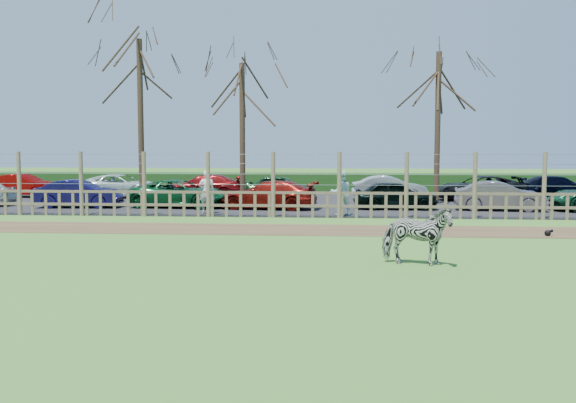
# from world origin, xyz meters

# --- Properties ---
(ground) EXTENTS (120.00, 120.00, 0.00)m
(ground) POSITION_xyz_m (0.00, 0.00, 0.00)
(ground) COLOR #6EA848
(ground) RESTS_ON ground
(dirt_strip) EXTENTS (34.00, 2.80, 0.01)m
(dirt_strip) POSITION_xyz_m (0.00, 4.50, 0.01)
(dirt_strip) COLOR brown
(dirt_strip) RESTS_ON ground
(asphalt) EXTENTS (44.00, 13.00, 0.04)m
(asphalt) POSITION_xyz_m (0.00, 14.50, 0.02)
(asphalt) COLOR #232326
(asphalt) RESTS_ON ground
(hedge) EXTENTS (46.00, 2.00, 1.10)m
(hedge) POSITION_xyz_m (0.00, 21.50, 0.55)
(hedge) COLOR #1E4716
(hedge) RESTS_ON ground
(fence) EXTENTS (30.16, 0.16, 2.50)m
(fence) POSITION_xyz_m (0.00, 8.00, 0.80)
(fence) COLOR brown
(fence) RESTS_ON ground
(tree_left) EXTENTS (4.80, 4.80, 7.88)m
(tree_left) POSITION_xyz_m (-6.50, 12.50, 5.62)
(tree_left) COLOR #3D2B1E
(tree_left) RESTS_ON ground
(tree_mid) EXTENTS (4.80, 4.80, 6.83)m
(tree_mid) POSITION_xyz_m (-2.00, 13.50, 4.87)
(tree_mid) COLOR #3D2B1E
(tree_mid) RESTS_ON ground
(tree_right) EXTENTS (4.80, 4.80, 7.35)m
(tree_right) POSITION_xyz_m (7.00, 14.00, 5.24)
(tree_right) COLOR #3D2B1E
(tree_right) RESTS_ON ground
(zebra) EXTENTS (1.74, 1.05, 1.37)m
(zebra) POSITION_xyz_m (4.27, -1.41, 0.69)
(zebra) COLOR gray
(zebra) RESTS_ON ground
(visitor_a) EXTENTS (0.71, 0.55, 1.72)m
(visitor_a) POSITION_xyz_m (-2.73, 8.82, 0.90)
(visitor_a) COLOR silver
(visitor_a) RESTS_ON asphalt
(visitor_b) EXTENTS (0.92, 0.76, 1.72)m
(visitor_b) POSITION_xyz_m (2.57, 8.60, 0.90)
(visitor_b) COLOR silver
(visitor_b) RESTS_ON asphalt
(crow) EXTENTS (0.26, 0.19, 0.21)m
(crow) POSITION_xyz_m (8.81, 3.65, 0.10)
(crow) COLOR black
(crow) RESTS_ON ground
(car_1) EXTENTS (3.71, 1.47, 1.20)m
(car_1) POSITION_xyz_m (-8.80, 10.88, 0.64)
(car_1) COLOR #120F44
(car_1) RESTS_ON asphalt
(car_2) EXTENTS (4.51, 2.46, 1.20)m
(car_2) POSITION_xyz_m (-4.45, 11.30, 0.64)
(car_2) COLOR #0F5529
(car_2) RESTS_ON asphalt
(car_3) EXTENTS (4.32, 2.20, 1.20)m
(car_3) POSITION_xyz_m (-0.50, 10.87, 0.64)
(car_3) COLOR maroon
(car_3) RESTS_ON asphalt
(car_4) EXTENTS (3.53, 1.43, 1.20)m
(car_4) POSITION_xyz_m (4.88, 11.18, 0.64)
(car_4) COLOR black
(car_4) RESTS_ON asphalt
(car_5) EXTENTS (3.76, 1.67, 1.20)m
(car_5) POSITION_xyz_m (9.16, 11.00, 0.64)
(car_5) COLOR #64595F
(car_5) RESTS_ON asphalt
(car_7) EXTENTS (3.73, 1.54, 1.20)m
(car_7) POSITION_xyz_m (-13.96, 16.05, 0.64)
(car_7) COLOR #860705
(car_7) RESTS_ON asphalt
(car_8) EXTENTS (4.46, 2.31, 1.20)m
(car_8) POSITION_xyz_m (-8.79, 16.19, 0.64)
(car_8) COLOR silver
(car_8) RESTS_ON asphalt
(car_9) EXTENTS (4.22, 1.89, 1.20)m
(car_9) POSITION_xyz_m (-4.47, 16.19, 0.64)
(car_9) COLOR maroon
(car_9) RESTS_ON asphalt
(car_10) EXTENTS (3.56, 1.53, 1.20)m
(car_10) POSITION_xyz_m (-0.47, 16.15, 0.64)
(car_10) COLOR #1E4C21
(car_10) RESTS_ON asphalt
(car_11) EXTENTS (3.72, 1.53, 1.20)m
(car_11) POSITION_xyz_m (4.96, 15.73, 0.64)
(car_11) COLOR #B4C0BA
(car_11) RESTS_ON asphalt
(car_12) EXTENTS (4.52, 2.47, 1.20)m
(car_12) POSITION_xyz_m (9.39, 15.97, 0.64)
(car_12) COLOR black
(car_12) RESTS_ON asphalt
(car_13) EXTENTS (4.25, 1.99, 1.20)m
(car_13) POSITION_xyz_m (13.21, 16.23, 0.64)
(car_13) COLOR black
(car_13) RESTS_ON asphalt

